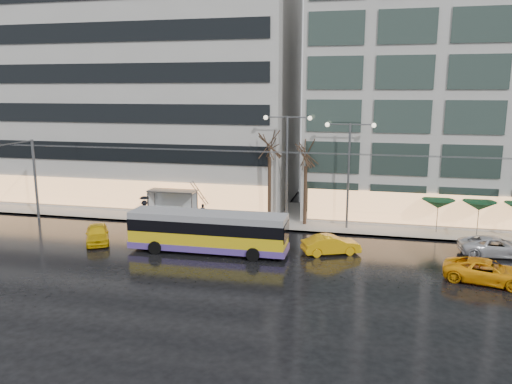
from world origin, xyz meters
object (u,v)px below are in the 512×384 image
(trolleybus, at_px, (208,233))
(bus_shelter, at_px, (169,197))
(street_lamp_near, at_px, (287,155))
(taxi_a, at_px, (97,234))

(trolleybus, xyz_separation_m, bus_shelter, (-6.16, 8.00, 0.56))
(trolleybus, height_order, bus_shelter, trolleybus)
(street_lamp_near, xyz_separation_m, taxi_a, (-13.01, -7.78, -5.30))
(bus_shelter, xyz_separation_m, street_lamp_near, (10.38, 0.11, 4.03))
(bus_shelter, distance_m, street_lamp_near, 11.14)
(bus_shelter, relative_size, taxi_a, 1.03)
(trolleybus, bearing_deg, street_lamp_near, 62.53)
(street_lamp_near, bearing_deg, trolleybus, -117.47)
(bus_shelter, relative_size, street_lamp_near, 0.47)
(trolleybus, distance_m, street_lamp_near, 10.23)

